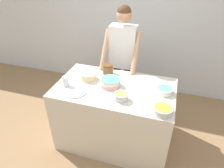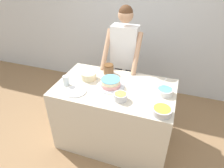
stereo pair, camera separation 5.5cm
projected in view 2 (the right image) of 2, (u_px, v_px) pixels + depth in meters
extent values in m
plane|color=#93704C|center=(104.00, 162.00, 2.58)|extent=(14.00, 14.00, 0.00)
cube|color=silver|center=(143.00, 22.00, 3.43)|extent=(10.00, 0.05, 2.60)
cube|color=beige|center=(115.00, 115.00, 2.68)|extent=(1.46, 0.86, 0.90)
cylinder|color=#2D2D38|center=(118.00, 87.00, 3.31)|extent=(0.11, 0.11, 0.83)
cylinder|color=#2D2D38|center=(128.00, 89.00, 3.26)|extent=(0.11, 0.11, 0.83)
cube|color=white|center=(125.00, 47.00, 2.89)|extent=(0.38, 0.21, 0.62)
cylinder|color=tan|center=(106.00, 50.00, 2.82)|extent=(0.07, 0.39, 0.52)
cylinder|color=tan|center=(137.00, 54.00, 2.70)|extent=(0.07, 0.39, 0.52)
sphere|color=tan|center=(126.00, 15.00, 2.65)|extent=(0.21, 0.21, 0.21)
sphere|color=#51331E|center=(126.00, 12.00, 2.63)|extent=(0.19, 0.19, 0.19)
cylinder|color=silver|center=(111.00, 86.00, 2.45)|extent=(0.34, 0.34, 0.01)
cylinder|color=pink|center=(111.00, 84.00, 2.43)|extent=(0.24, 0.24, 0.04)
cylinder|color=#F4EABC|center=(111.00, 81.00, 2.41)|extent=(0.23, 0.23, 0.04)
cylinder|color=#60B7E0|center=(111.00, 79.00, 2.39)|extent=(0.23, 0.23, 0.01)
cylinder|color=silver|center=(162.00, 111.00, 2.01)|extent=(0.20, 0.20, 0.07)
cylinder|color=#EF9938|center=(162.00, 109.00, 1.99)|extent=(0.17, 0.17, 0.01)
cylinder|color=silver|center=(120.00, 97.00, 2.20)|extent=(0.15, 0.15, 0.08)
cylinder|color=#F2DB4C|center=(120.00, 94.00, 2.18)|extent=(0.13, 0.13, 0.01)
cylinder|color=silver|center=(121.00, 97.00, 2.14)|extent=(0.08, 0.04, 0.14)
cylinder|color=beige|center=(89.00, 76.00, 2.58)|extent=(0.19, 0.19, 0.09)
cylinder|color=white|center=(89.00, 73.00, 2.56)|extent=(0.17, 0.17, 0.01)
cylinder|color=silver|center=(87.00, 75.00, 2.49)|extent=(0.09, 0.03, 0.17)
cylinder|color=white|center=(165.00, 91.00, 2.30)|extent=(0.19, 0.19, 0.07)
cylinder|color=#60B7E0|center=(165.00, 89.00, 2.29)|extent=(0.16, 0.16, 0.01)
cylinder|color=silver|center=(162.00, 84.00, 2.32)|extent=(0.07, 0.06, 0.16)
cylinder|color=silver|center=(66.00, 81.00, 2.44)|extent=(0.08, 0.08, 0.13)
cylinder|color=silver|center=(76.00, 91.00, 2.35)|extent=(0.26, 0.26, 0.01)
cylinder|color=brown|center=(109.00, 70.00, 2.69)|extent=(0.14, 0.14, 0.11)
cylinder|color=brown|center=(109.00, 65.00, 2.65)|extent=(0.13, 0.13, 0.02)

